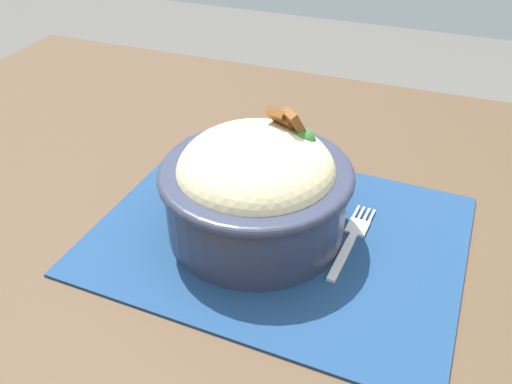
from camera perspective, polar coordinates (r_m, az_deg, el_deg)
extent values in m
cube|color=#4C3826|center=(0.57, 5.41, -8.03)|extent=(1.35, 0.91, 0.03)
cylinder|color=#412F20|center=(1.31, -16.94, -1.65)|extent=(0.04, 0.04, 0.72)
cube|color=navy|center=(0.59, 2.42, -4.49)|extent=(0.39, 0.31, 0.00)
cylinder|color=#2D3347|center=(0.56, 0.00, -0.83)|extent=(0.19, 0.19, 0.08)
torus|color=#2D3347|center=(0.54, 0.00, 2.04)|extent=(0.20, 0.20, 0.01)
ellipsoid|color=beige|center=(0.54, 0.00, 2.13)|extent=(0.21, 0.21, 0.09)
sphere|color=#316D2A|center=(0.54, -1.36, 4.67)|extent=(0.03, 0.03, 0.03)
sphere|color=#316D2A|center=(0.55, 4.70, 5.14)|extent=(0.03, 0.03, 0.03)
cylinder|color=orange|center=(0.52, 0.82, 2.71)|extent=(0.01, 0.03, 0.01)
cylinder|color=orange|center=(0.52, 4.39, 2.58)|extent=(0.03, 0.03, 0.01)
cylinder|color=orange|center=(0.52, 1.75, 2.95)|extent=(0.01, 0.04, 0.01)
cube|color=brown|center=(0.55, 4.62, 6.39)|extent=(0.04, 0.04, 0.05)
cube|color=brown|center=(0.56, 3.93, 6.63)|extent=(0.04, 0.04, 0.04)
cube|color=brown|center=(0.56, 3.10, 7.27)|extent=(0.03, 0.05, 0.05)
cube|color=silver|center=(0.56, 8.94, -7.11)|extent=(0.01, 0.07, 0.00)
cube|color=silver|center=(0.58, 10.11, -4.77)|extent=(0.01, 0.01, 0.00)
cube|color=silver|center=(0.60, 10.64, -3.69)|extent=(0.02, 0.03, 0.00)
cube|color=silver|center=(0.62, 12.11, -2.57)|extent=(0.00, 0.02, 0.00)
cube|color=silver|center=(0.62, 11.58, -2.42)|extent=(0.00, 0.02, 0.00)
cube|color=silver|center=(0.62, 11.03, -2.28)|extent=(0.00, 0.02, 0.00)
cube|color=silver|center=(0.62, 10.51, -2.14)|extent=(0.00, 0.02, 0.00)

